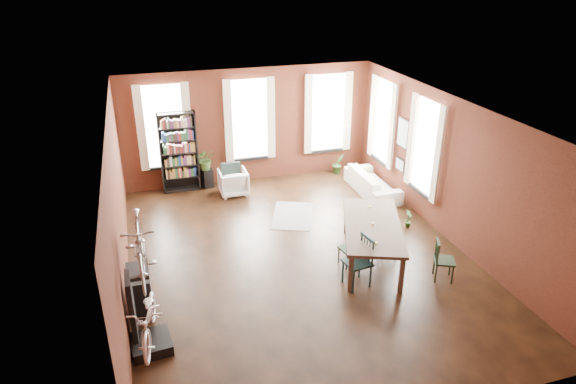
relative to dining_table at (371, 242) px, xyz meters
name	(u,v)px	position (x,y,z in m)	size (l,w,h in m)	color
room	(302,153)	(-1.18, 1.16, 1.71)	(9.00, 9.04, 3.22)	black
dining_table	(371,242)	(0.00, 0.00, 0.00)	(1.13, 2.49, 0.85)	#49382C
dining_chair_a	(357,262)	(-0.66, -0.75, 0.09)	(0.48, 0.48, 1.03)	#193836
dining_chair_b	(349,248)	(-0.52, -0.03, -0.04)	(0.36, 0.36, 0.78)	black
dining_chair_c	(444,261)	(1.07, -1.06, 0.00)	(0.39, 0.39, 0.84)	black
dining_chair_d	(388,238)	(0.43, 0.08, -0.02)	(0.38, 0.38, 0.82)	#1A383B
bookshelf	(179,152)	(-3.43, 4.85, 0.67)	(1.00, 0.32, 2.20)	black
white_armchair	(233,181)	(-2.11, 4.15, -0.05)	(0.74, 0.69, 0.76)	silver
cream_sofa	(373,179)	(1.52, 3.15, -0.02)	(2.08, 0.61, 0.81)	beige
striped_rug	(293,215)	(-0.97, 2.45, -0.42)	(0.96, 1.53, 0.01)	black
bike_trainer	(151,344)	(-4.60, -1.45, -0.33)	(0.63, 0.63, 0.18)	black
bike_wall_rack	(132,311)	(-4.83, -1.25, 0.22)	(0.16, 0.60, 1.30)	black
console_table	(140,291)	(-4.71, -0.35, -0.03)	(0.40, 0.80, 0.80)	black
plant_stand	(207,178)	(-2.71, 4.85, -0.15)	(0.27, 0.27, 0.54)	black
plant_by_sofa	(338,169)	(1.14, 4.69, -0.29)	(0.34, 0.62, 0.28)	#2F5622
plant_small	(408,224)	(1.48, 1.08, -0.34)	(0.24, 0.46, 0.17)	#335D25
bicycle_floor	(147,300)	(-4.57, -1.45, 0.53)	(0.54, 0.81, 1.54)	beige
bicycle_hung	(137,228)	(-4.58, -1.25, 1.71)	(0.47, 1.00, 1.66)	#A5A8AD
plant_on_stand	(206,161)	(-2.73, 4.81, 0.35)	(0.53, 0.59, 0.46)	#375C24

